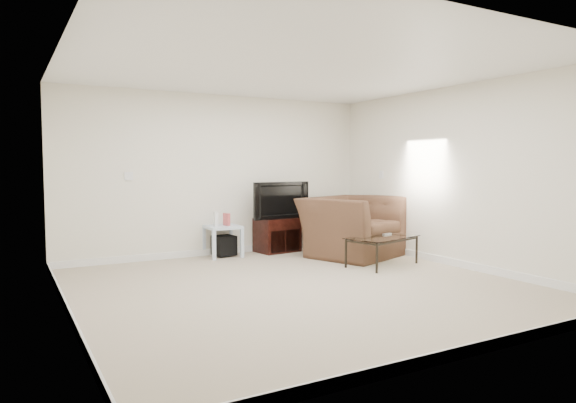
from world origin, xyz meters
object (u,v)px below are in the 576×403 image
tv_stand (277,235)px  television (278,200)px  side_table (223,241)px  subwoofer (224,245)px  recliner (353,216)px  coffee_table (382,251)px

tv_stand → television: 0.57m
side_table → subwoofer: (0.03, 0.02, -0.07)m
television → recliner: size_ratio=0.67×
subwoofer → side_table: bearing=-146.9°
television → coffee_table: television is taller
side_table → television: bearing=-1.6°
tv_stand → recliner: (0.84, -0.91, 0.34)m
recliner → coffee_table: 0.94m
subwoofer → recliner: size_ratio=0.21×
television → coffee_table: (0.74, -1.72, -0.64)m
television → recliner: bearing=-51.8°
side_table → tv_stand: bearing=0.0°
subwoofer → coffee_table: bearing=-46.7°
recliner → coffee_table: (-0.10, -0.83, -0.41)m
tv_stand → recliner: recliner is taller
television → side_table: 1.13m
tv_stand → side_table: bearing=172.2°
coffee_table → side_table: bearing=134.1°
tv_stand → coffee_table: bearing=-74.7°
television → tv_stand: bearing=92.5°
tv_stand → coffee_table: 1.90m
television → side_table: (-0.95, 0.03, -0.61)m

